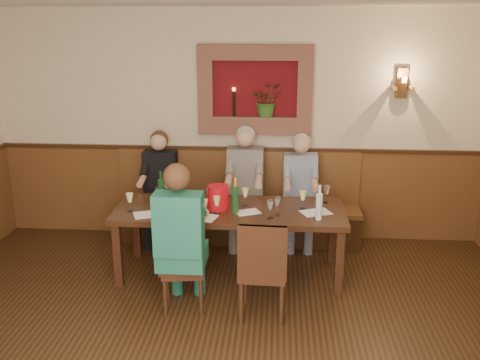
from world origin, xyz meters
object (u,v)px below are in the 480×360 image
object	(u,v)px
person_bench_mid	(245,197)
wine_bottle_green_a	(235,199)
person_bench_left	(160,197)
spittoon_bucket	(218,197)
chair_near_right	(263,288)
person_bench_right	(300,201)
wine_bottle_green_b	(161,192)
chair_near_left	(183,283)
dining_table	(230,215)
bench	(237,215)
water_bottle	(319,206)
person_chair_front	(182,250)

from	to	relation	value
person_bench_mid	wine_bottle_green_a	world-z (taller)	person_bench_mid
person_bench_left	spittoon_bucket	distance (m)	1.22
chair_near_right	person_bench_right	world-z (taller)	person_bench_right
chair_near_right	spittoon_bucket	bearing A→B (deg)	124.62
person_bench_left	wine_bottle_green_a	distance (m)	1.43
wine_bottle_green_a	chair_near_right	bearing A→B (deg)	-66.42
person_bench_mid	wine_bottle_green_b	size ratio (longest dim) A/B	3.89
person_bench_mid	spittoon_bucket	distance (m)	0.93
chair_near_left	person_bench_right	xyz separation A→B (m)	(1.14, 1.59, 0.31)
dining_table	person_bench_right	distance (m)	1.14
bench	chair_near_right	bearing A→B (deg)	-78.05
person_bench_left	water_bottle	xyz separation A→B (m)	(1.85, -1.09, 0.33)
bench	person_bench_right	world-z (taller)	person_bench_right
chair_near_left	person_bench_mid	world-z (taller)	person_bench_mid
chair_near_left	person_bench_right	distance (m)	1.98
wine_bottle_green_b	person_chair_front	bearing A→B (deg)	-66.61
person_bench_right	dining_table	bearing A→B (deg)	-132.22
bench	person_chair_front	distance (m)	1.78
dining_table	wine_bottle_green_a	bearing A→B (deg)	-61.72
person_bench_left	person_bench_right	size ratio (longest dim) A/B	1.00
chair_near_right	wine_bottle_green_b	size ratio (longest dim) A/B	2.57
chair_near_right	person_chair_front	xyz separation A→B (m)	(-0.76, 0.06, 0.33)
person_bench_right	water_bottle	distance (m)	1.15
person_bench_left	dining_table	bearing A→B (deg)	-41.72
chair_near_right	wine_bottle_green_a	xyz separation A→B (m)	(-0.31, 0.71, 0.62)
wine_bottle_green_a	chair_near_left	bearing A→B (deg)	-125.05
wine_bottle_green_b	dining_table	bearing A→B (deg)	-3.54
dining_table	chair_near_right	world-z (taller)	chair_near_right
chair_near_right	wine_bottle_green_a	world-z (taller)	wine_bottle_green_a
wine_bottle_green_b	spittoon_bucket	bearing A→B (deg)	-6.08
water_bottle	person_bench_mid	bearing A→B (deg)	126.47
chair_near_left	water_bottle	distance (m)	1.52
bench	wine_bottle_green_b	size ratio (longest dim) A/B	8.00
chair_near_right	water_bottle	size ratio (longest dim) A/B	2.70
chair_near_right	person_chair_front	bearing A→B (deg)	178.68
person_bench_left	wine_bottle_green_a	world-z (taller)	person_bench_left
dining_table	bench	world-z (taller)	bench
bench	person_chair_front	size ratio (longest dim) A/B	2.04
person_bench_left	chair_near_right	bearing A→B (deg)	-51.78
chair_near_left	wine_bottle_green_b	world-z (taller)	wine_bottle_green_b
person_bench_left	person_bench_right	xyz separation A→B (m)	(1.70, 0.00, -0.00)
dining_table	person_chair_front	world-z (taller)	person_chair_front
person_chair_front	person_bench_mid	bearing A→B (deg)	73.37
person_bench_left	wine_bottle_green_b	bearing A→B (deg)	-75.60
person_bench_mid	person_bench_right	size ratio (longest dim) A/B	1.06
chair_near_left	person_chair_front	size ratio (longest dim) A/B	0.60
chair_near_right	spittoon_bucket	xyz separation A→B (m)	(-0.50, 0.81, 0.60)
dining_table	chair_near_right	size ratio (longest dim) A/B	2.49
chair_near_right	person_bench_left	distance (m)	2.15
dining_table	chair_near_right	distance (m)	1.00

